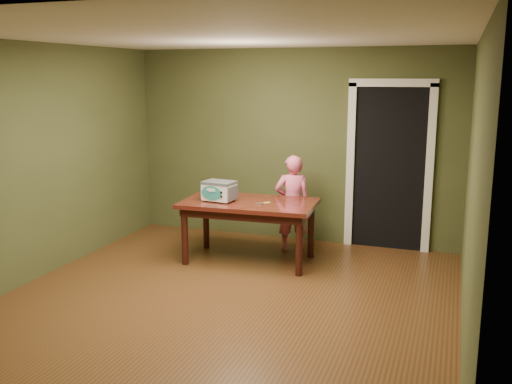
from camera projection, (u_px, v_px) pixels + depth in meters
floor at (223, 304)px, 5.70m from camera, size 5.00×5.00×0.00m
room_shell at (220, 133)px, 5.35m from camera, size 4.52×5.02×2.61m
doorway at (392, 166)px, 7.63m from camera, size 1.10×0.66×2.25m
dining_table at (249, 209)px, 6.90m from camera, size 1.65×0.98×0.75m
toy_oven at (219, 190)px, 6.87m from camera, size 0.42×0.31×0.24m
baking_pan at (260, 204)px, 6.70m from camera, size 0.10×0.10×0.02m
spatula at (263, 203)px, 6.77m from camera, size 0.15×0.13×0.01m
child at (292, 203)px, 7.34m from camera, size 0.54×0.45×1.25m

